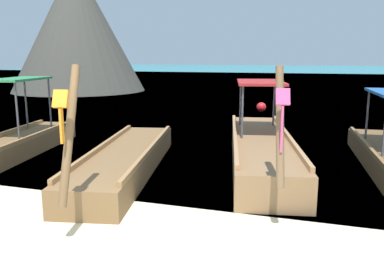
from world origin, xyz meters
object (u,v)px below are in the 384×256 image
(longtail_boat_blue_ribbon, at_px, (10,146))
(longtail_boat_orange_ribbon, at_px, (126,160))
(karst_rock, at_px, (74,29))
(mooring_buoy_near, at_px, (261,107))
(longtail_boat_pink_ribbon, at_px, (261,148))

(longtail_boat_blue_ribbon, bearing_deg, longtail_boat_orange_ribbon, -4.26)
(karst_rock, relative_size, mooring_buoy_near, 23.72)
(longtail_boat_blue_ribbon, distance_m, karst_rock, 20.69)
(longtail_boat_orange_ribbon, relative_size, karst_rock, 0.56)
(karst_rock, bearing_deg, longtail_boat_orange_ribbon, -54.21)
(longtail_boat_blue_ribbon, distance_m, longtail_boat_orange_ribbon, 3.35)
(longtail_boat_pink_ribbon, bearing_deg, karst_rock, 133.74)
(longtail_boat_blue_ribbon, bearing_deg, longtail_boat_pink_ribbon, 12.13)
(longtail_boat_blue_ribbon, xyz_separation_m, mooring_buoy_near, (5.14, 10.07, -0.09))
(longtail_boat_blue_ribbon, distance_m, mooring_buoy_near, 11.30)
(longtail_boat_orange_ribbon, height_order, mooring_buoy_near, longtail_boat_orange_ribbon)
(longtail_boat_blue_ribbon, height_order, longtail_boat_pink_ribbon, longtail_boat_blue_ribbon)
(longtail_boat_orange_ribbon, bearing_deg, karst_rock, 125.79)
(mooring_buoy_near, bearing_deg, longtail_boat_pink_ribbon, -83.72)
(longtail_boat_blue_ribbon, relative_size, longtail_boat_pink_ribbon, 0.91)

